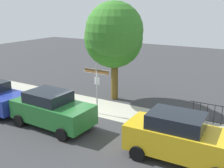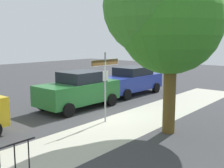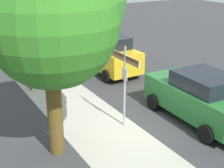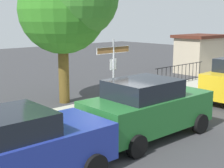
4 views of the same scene
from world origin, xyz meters
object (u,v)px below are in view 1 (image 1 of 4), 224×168
shade_tree (114,35)px  car_yellow (181,138)px  street_sign (97,80)px  car_green (52,109)px

shade_tree → car_yellow: bearing=-39.3°
street_sign → car_green: street_sign is taller
street_sign → shade_tree: shade_tree is taller
shade_tree → car_yellow: shade_tree is taller
street_sign → car_yellow: size_ratio=0.65×
street_sign → car_yellow: (5.59, -2.40, -1.03)m
street_sign → car_green: size_ratio=0.67×
street_sign → shade_tree: 3.30m
shade_tree → street_sign: bearing=-83.9°
car_green → car_yellow: bearing=3.3°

